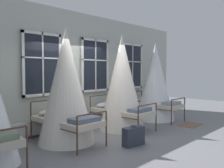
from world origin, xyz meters
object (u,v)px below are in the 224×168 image
Objects in this scene: suitcase_dark at (134,136)px; cot_fourth at (155,83)px; cot_second at (66,87)px; cot_third at (122,84)px.

cot_fourth is at bearing 32.07° from suitcase_dark.
cot_second is 1.97m from cot_third.
cot_second reaches higher than cot_fourth.
cot_fourth is at bearing -90.04° from cot_second.
cot_fourth reaches higher than suitcase_dark.
cot_fourth is (1.90, 0.07, -0.04)m from cot_third.
cot_second is at bearing 91.32° from cot_fourth.
cot_third is at bearing 57.61° from suitcase_dark.
suitcase_dark is (-1.08, -1.28, -1.14)m from cot_third.
cot_third is at bearing 93.51° from cot_fourth.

